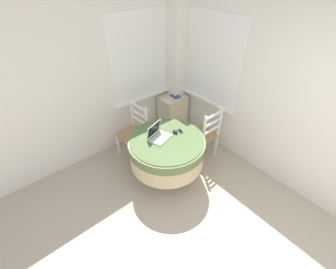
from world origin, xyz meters
name	(u,v)px	position (x,y,z in m)	size (l,w,h in m)	color
corner_room_shell	(190,95)	(1.15, 2.04, 1.28)	(4.22, 5.09, 2.55)	white
round_dining_table	(167,149)	(0.68, 2.00, 0.57)	(1.12, 1.12, 0.76)	#4C3D2D
laptop	(158,135)	(0.62, 2.11, 0.80)	(0.35, 0.31, 0.22)	silver
computer_mouse	(175,132)	(0.87, 2.04, 0.78)	(0.06, 0.09, 0.05)	black
cell_phone	(180,131)	(0.96, 2.02, 0.76)	(0.08, 0.12, 0.01)	#2D2D33
dining_chair_near_back_window	(134,132)	(0.61, 2.78, 0.46)	(0.45, 0.47, 0.97)	#A87F51
dining_chair_near_right_window	(204,135)	(1.47, 1.97, 0.46)	(0.45, 0.43, 0.97)	#A87F51
corner_cabinet	(173,112)	(1.67, 3.00, 0.34)	(0.53, 0.41, 0.69)	beige
book_on_cabinet	(175,96)	(1.70, 2.97, 0.70)	(0.13, 0.19, 0.02)	#33478C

